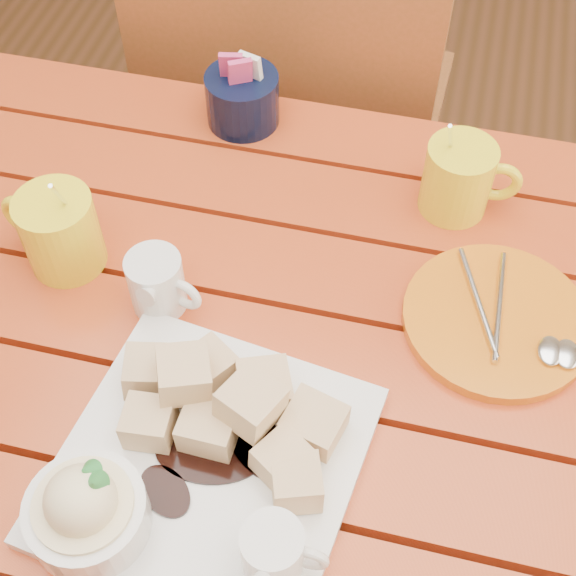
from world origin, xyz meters
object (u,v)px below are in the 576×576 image
(table, at_px, (250,394))
(coffee_mug_right, at_px, (460,178))
(dessert_plate, at_px, (185,467))
(coffee_mug_left, at_px, (58,230))
(orange_saucer, at_px, (498,320))
(chair_far, at_px, (298,116))

(table, bearing_deg, coffee_mug_right, 52.64)
(dessert_plate, bearing_deg, coffee_mug_right, 63.77)
(coffee_mug_left, relative_size, orange_saucer, 0.71)
(table, distance_m, orange_saucer, 0.29)
(chair_far, bearing_deg, orange_saucer, 125.69)
(coffee_mug_right, bearing_deg, orange_saucer, -74.60)
(dessert_plate, height_order, coffee_mug_left, coffee_mug_left)
(table, relative_size, orange_saucer, 5.97)
(coffee_mug_left, distance_m, coffee_mug_right, 0.46)
(coffee_mug_right, relative_size, orange_saucer, 0.67)
(coffee_mug_right, distance_m, chair_far, 0.51)
(coffee_mug_left, bearing_deg, orange_saucer, 15.83)
(orange_saucer, bearing_deg, table, -161.29)
(table, bearing_deg, coffee_mug_left, 164.45)
(orange_saucer, xyz_separation_m, chair_far, (-0.34, 0.51, -0.21))
(table, relative_size, coffee_mug_right, 8.85)
(table, bearing_deg, orange_saucer, 18.71)
(dessert_plate, distance_m, orange_saucer, 0.37)
(table, xyz_separation_m, chair_far, (-0.08, 0.59, -0.10))
(orange_saucer, distance_m, chair_far, 0.64)
(table, height_order, coffee_mug_left, coffee_mug_left)
(coffee_mug_left, relative_size, coffee_mug_right, 1.05)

